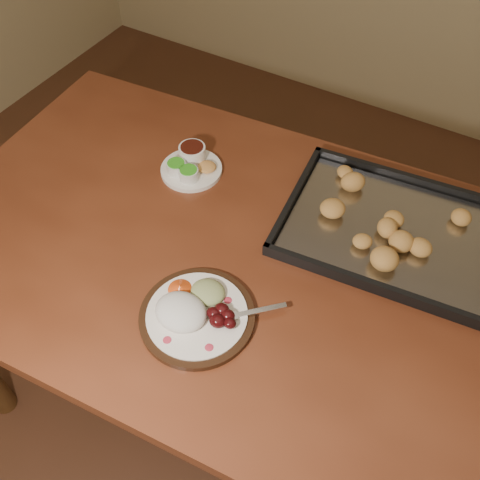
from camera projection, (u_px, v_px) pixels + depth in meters
The scene contains 4 objects.
dining_table at pixel (242, 277), 1.29m from camera, with size 1.56×1.01×0.75m.
dinner_plate at pixel (194, 312), 1.10m from camera, with size 0.27×0.24×0.06m.
condiment_saucer at pixel (191, 165), 1.38m from camera, with size 0.16×0.16×0.05m.
baking_tray at pixel (392, 229), 1.24m from camera, with size 0.53×0.42×0.05m.
Camera 1 is at (0.20, -0.36, 1.71)m, focal length 40.00 mm.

